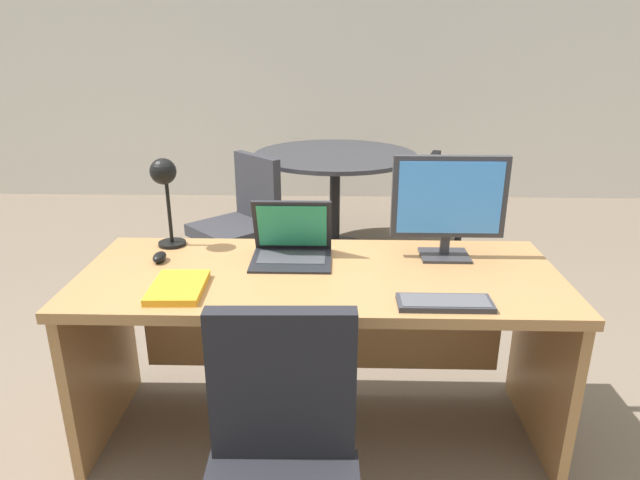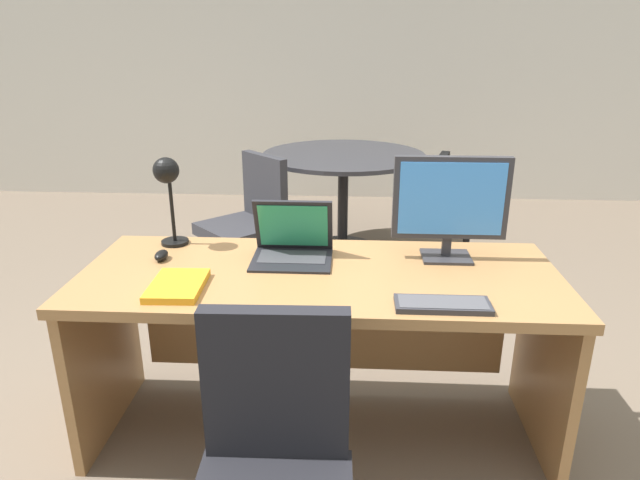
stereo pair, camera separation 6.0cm
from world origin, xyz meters
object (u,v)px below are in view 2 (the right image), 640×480
keyboard (443,305)px  desk (320,312)px  meeting_table (343,178)px  laptop (293,240)px  mouse (161,255)px  desk_lamp (168,182)px  monitor (451,202)px  meeting_chair_near (247,234)px  book (177,286)px  meeting_chair_far (460,225)px

keyboard → desk: bearing=143.0°
meeting_table → laptop: bearing=-95.1°
mouse → meeting_table: bearing=70.9°
keyboard → desk_lamp: 1.25m
desk_lamp → monitor: bearing=-4.2°
desk → monitor: monitor is taller
meeting_table → meeting_chair_near: size_ratio=1.39×
book → keyboard: bearing=-5.8°
mouse → desk_lamp: size_ratio=0.23×
desk → meeting_table: size_ratio=1.53×
keyboard → book: size_ratio=1.18×
monitor → laptop: monitor is taller
laptop → monitor: bearing=1.6°
keyboard → meeting_chair_near: meeting_chair_near is taller
desk → meeting_chair_near: 1.61m
mouse → meeting_chair_far: 2.45m
keyboard → meeting_chair_far: meeting_chair_far is taller
laptop → mouse: bearing=-173.0°
book → meeting_table: meeting_table is taller
keyboard → mouse: 1.15m
mouse → meeting_table: 2.19m
desk_lamp → meeting_chair_far: 2.39m
laptop → meeting_table: 2.02m
desk_lamp → meeting_table: bearing=69.3°
book → desk_lamp: bearing=108.9°
meeting_table → desk_lamp: bearing=-110.7°
desk_lamp → meeting_chair_near: 1.45m
meeting_chair_near → book: bearing=-87.6°
desk → mouse: bearing=176.3°
monitor → book: 1.11m
mouse → laptop: bearing=7.0°
desk → keyboard: bearing=-37.0°
desk_lamp → book: bearing=-71.1°
laptop → book: bearing=-138.7°
desk → meeting_chair_far: 2.09m
keyboard → book: book is taller
desk → laptop: laptop is taller
keyboard → meeting_chair_far: size_ratio=0.39×
laptop → mouse: size_ratio=3.63×
desk_lamp → meeting_table: size_ratio=0.32×
laptop → meeting_table: (0.18, 2.00, -0.22)m
monitor → laptop: (-0.64, -0.02, -0.17)m
meeting_table → meeting_chair_far: size_ratio=1.49×
desk → desk_lamp: size_ratio=4.76×
laptop → desk_lamp: 0.59m
laptop → meeting_chair_near: bearing=108.5°
meeting_table → mouse: bearing=-109.1°
desk → book: bearing=-155.4°
desk_lamp → book: desk_lamp is taller
meeting_chair_far → meeting_table: bearing=164.2°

